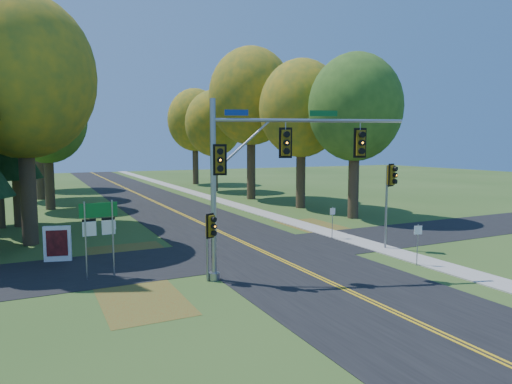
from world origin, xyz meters
name	(u,v)px	position (x,y,z in m)	size (l,w,h in m)	color
ground	(279,259)	(0.00, 0.00, 0.00)	(160.00, 160.00, 0.00)	#304E1B
road_main	(279,259)	(0.00, 0.00, 0.01)	(8.00, 160.00, 0.02)	black
road_cross	(261,251)	(0.00, 2.00, 0.01)	(60.00, 6.00, 0.02)	black
centerline_left	(277,259)	(-0.10, 0.00, 0.03)	(0.10, 160.00, 0.01)	gold
centerline_right	(280,258)	(0.10, 0.00, 0.03)	(0.10, 160.00, 0.01)	gold
sidewalk_east	(375,246)	(6.20, 0.00, 0.03)	(1.60, 160.00, 0.06)	#9E998E
leaf_patch_w_near	(132,256)	(-6.50, 4.00, 0.01)	(4.00, 6.00, 0.00)	brown
leaf_patch_e	(323,228)	(6.80, 6.00, 0.01)	(3.50, 8.00, 0.00)	brown
leaf_patch_w_far	(142,299)	(-7.50, -3.00, 0.01)	(3.00, 5.00, 0.00)	brown
tree_w_a	(24,77)	(-11.13, 9.38, 9.49)	(8.00, 8.00, 14.15)	#38281C
tree_e_a	(355,108)	(11.57, 8.77, 8.53)	(7.20, 7.20, 12.73)	#38281C
tree_w_b	(15,77)	(-11.72, 16.29, 10.37)	(8.60, 8.60, 15.38)	#38281C
tree_e_b	(302,109)	(10.97, 15.58, 8.90)	(7.60, 7.60, 13.33)	#38281C
tree_w_c	(47,119)	(-9.54, 24.47, 7.94)	(6.80, 6.80, 11.91)	#38281C
tree_e_c	(251,97)	(9.88, 23.69, 10.66)	(8.80, 8.80, 15.79)	#38281C
tree_w_d	(37,105)	(-10.13, 33.18, 9.78)	(8.20, 8.20, 14.56)	#38281C
tree_e_d	(214,124)	(9.26, 32.87, 8.24)	(7.00, 7.00, 12.32)	#38281C
tree_w_e	(47,110)	(-8.92, 44.09, 10.07)	(8.40, 8.40, 14.97)	#38281C
tree_e_e	(195,120)	(10.47, 43.58, 9.19)	(7.80, 7.80, 13.74)	#38281C
traffic_mast	(263,165)	(-2.25, -2.61, 4.91)	(8.02, 2.91, 7.63)	#919399
east_signal_pole	(390,185)	(6.49, -0.78, 3.58)	(0.53, 0.63, 4.72)	gray
ped_signal_pole	(210,231)	(-4.42, -2.08, 2.17)	(0.43, 0.52, 2.91)	gray
route_sign_cluster	(99,224)	(-8.50, 0.52, 2.38)	(1.57, 0.14, 3.37)	gray
info_kiosk	(57,244)	(-10.00, 4.41, 0.88)	(1.28, 0.50, 1.77)	white
reg_sign_e_north	(332,217)	(5.36, 2.89, 1.34)	(0.38, 0.06, 1.96)	gray
reg_sign_e_south	(418,237)	(5.31, -4.01, 1.36)	(0.37, 0.16, 1.99)	gray
reg_sign_w	(112,233)	(-7.49, 3.69, 1.35)	(0.37, 0.12, 1.97)	gray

